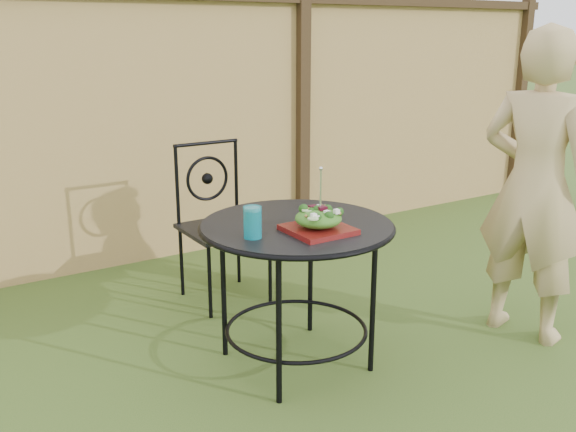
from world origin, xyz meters
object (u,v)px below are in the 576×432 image
object	(u,v)px
patio_table	(297,251)
salad_plate	(318,230)
diner	(535,187)
patio_chair	(220,218)

from	to	relation	value
patio_table	salad_plate	bearing A→B (deg)	-88.14
patio_table	diner	size ratio (longest dim) A/B	0.57
patio_chair	patio_table	bearing A→B (deg)	-94.14
patio_chair	diner	xyz separation A→B (m)	(1.16, -1.33, 0.31)
salad_plate	patio_chair	bearing A→B (deg)	86.75
patio_table	patio_chair	bearing A→B (deg)	85.86
patio_table	patio_chair	distance (m)	0.96
diner	salad_plate	xyz separation A→B (m)	(-1.23, 0.20, -0.08)
patio_table	patio_chair	xyz separation A→B (m)	(0.07, 0.96, -0.08)
patio_table	salad_plate	xyz separation A→B (m)	(0.01, -0.17, 0.15)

